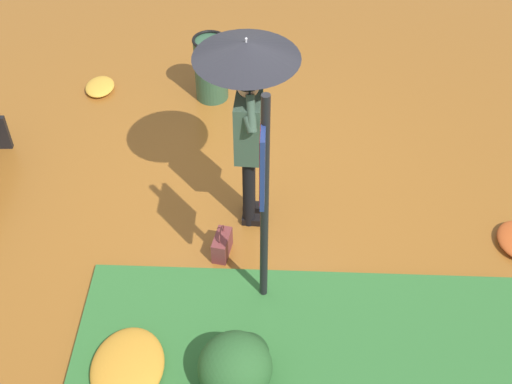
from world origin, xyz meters
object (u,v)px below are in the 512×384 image
person_with_umbrella (247,89)px  handbag (222,245)px  trash_bin (211,68)px  info_sign_post (264,183)px

person_with_umbrella → handbag: person_with_umbrella is taller
trash_bin → person_with_umbrella: bearing=-164.5°
handbag → trash_bin: bearing=7.1°
person_with_umbrella → trash_bin: 2.35m
info_sign_post → handbag: info_sign_post is taller
person_with_umbrella → info_sign_post: 1.12m
handbag → trash_bin: 2.61m
handbag → trash_bin: size_ratio=0.44×
person_with_umbrella → trash_bin: size_ratio=2.45×
info_sign_post → trash_bin: bearing=13.3°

